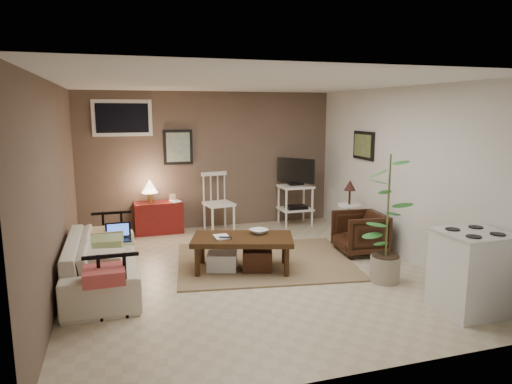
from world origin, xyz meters
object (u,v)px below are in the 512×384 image
object	(u,v)px
potted_plant	(388,214)
stove	(471,272)
sofa	(102,253)
side_table	(349,203)
coffee_table	(242,251)
red_console	(158,215)
tv_stand	(296,190)
armchair	(360,231)
spindle_chair	(218,204)

from	to	relation	value
potted_plant	stove	world-z (taller)	potted_plant
sofa	stove	xyz separation A→B (m)	(3.67, -1.88, 0.03)
side_table	potted_plant	size ratio (longest dim) A/B	0.62
sofa	side_table	xyz separation A→B (m)	(3.73, 0.83, 0.22)
coffee_table	red_console	world-z (taller)	red_console
sofa	red_console	distance (m)	2.37
tv_stand	potted_plant	distance (m)	2.96
tv_stand	potted_plant	bearing A→B (deg)	-90.19
coffee_table	sofa	xyz separation A→B (m)	(-1.72, 0.02, 0.13)
sofa	stove	size ratio (longest dim) A/B	2.36
red_console	side_table	world-z (taller)	side_table
armchair	sofa	bearing A→B (deg)	-81.88
potted_plant	armchair	bearing A→B (deg)	75.94
sofa	stove	bearing A→B (deg)	-117.12
potted_plant	tv_stand	bearing A→B (deg)	89.81
coffee_table	side_table	size ratio (longest dim) A/B	1.44
armchair	coffee_table	bearing A→B (deg)	-78.33
red_console	spindle_chair	distance (m)	1.04
spindle_chair	side_table	world-z (taller)	spindle_chair
tv_stand	side_table	world-z (taller)	tv_stand
coffee_table	armchair	xyz separation A→B (m)	(1.85, 0.22, 0.06)
spindle_chair	armchair	world-z (taller)	spindle_chair
stove	red_console	bearing A→B (deg)	124.57
red_console	potted_plant	xyz separation A→B (m)	(2.45, -3.10, 0.53)
red_console	tv_stand	size ratio (longest dim) A/B	0.76
coffee_table	tv_stand	world-z (taller)	tv_stand
sofa	stove	world-z (taller)	stove
spindle_chair	tv_stand	distance (m)	1.45
tv_stand	potted_plant	size ratio (longest dim) A/B	0.77
spindle_chair	tv_stand	size ratio (longest dim) A/B	0.83
sofa	potted_plant	xyz separation A→B (m)	(3.30, -0.89, 0.45)
coffee_table	red_console	xyz separation A→B (m)	(-0.87, 2.23, 0.05)
side_table	stove	distance (m)	2.72
side_table	stove	bearing A→B (deg)	-91.22
sofa	tv_stand	size ratio (longest dim) A/B	1.67
red_console	armchair	xyz separation A→B (m)	(2.73, -2.01, 0.01)
red_console	armchair	size ratio (longest dim) A/B	1.38
tv_stand	red_console	bearing A→B (deg)	176.65
spindle_chair	armchair	xyz separation A→B (m)	(1.70, -1.86, -0.14)
coffee_table	sofa	size ratio (longest dim) A/B	0.70
spindle_chair	sofa	bearing A→B (deg)	-132.20
tv_stand	potted_plant	xyz separation A→B (m)	(-0.01, -2.96, 0.20)
side_table	potted_plant	distance (m)	1.79
red_console	potted_plant	distance (m)	3.99
tv_stand	stove	distance (m)	3.98
sofa	armchair	distance (m)	3.58
coffee_table	potted_plant	world-z (taller)	potted_plant
spindle_chair	armchair	distance (m)	2.53
red_console	side_table	size ratio (longest dim) A/B	0.94
sofa	red_console	xyz separation A→B (m)	(0.85, 2.21, -0.08)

